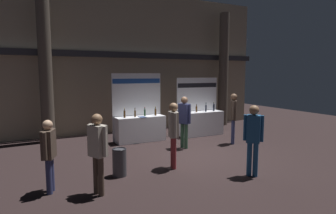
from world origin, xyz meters
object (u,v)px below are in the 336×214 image
object	(u,v)px
visitor_2	(184,118)
visitor_5	(49,150)
exhibitor_booth_0	(140,125)
exhibitor_booth_1	(201,121)
visitor_1	(253,134)
visitor_3	(233,114)
visitor_0	(98,147)
trash_bin	(119,162)
visitor_4	(173,130)

from	to	relation	value
visitor_2	visitor_5	size ratio (longest dim) A/B	1.12
exhibitor_booth_0	exhibitor_booth_1	xyz separation A→B (m)	(2.68, -0.11, -0.01)
visitor_1	visitor_3	xyz separation A→B (m)	(1.72, 2.85, 0.02)
visitor_2	visitor_3	xyz separation A→B (m)	(1.91, -0.26, 0.02)
visitor_0	visitor_3	world-z (taller)	visitor_3
visitor_2	visitor_5	xyz separation A→B (m)	(-4.43, -1.91, -0.13)
exhibitor_booth_0	visitor_1	distance (m)	4.94
visitor_0	visitor_1	xyz separation A→B (m)	(3.70, -0.62, 0.03)
visitor_1	visitor_2	bearing A→B (deg)	140.95
trash_bin	visitor_0	world-z (taller)	visitor_0
visitor_4	visitor_5	size ratio (longest dim) A/B	1.13
exhibitor_booth_0	visitor_5	distance (m)	4.97
visitor_0	visitor_4	world-z (taller)	visitor_4
trash_bin	visitor_2	bearing A→B (deg)	29.89
exhibitor_booth_1	exhibitor_booth_0	bearing A→B (deg)	177.74
trash_bin	exhibitor_booth_0	bearing A→B (deg)	61.15
exhibitor_booth_1	visitor_0	size ratio (longest dim) A/B	1.37
visitor_3	visitor_5	distance (m)	6.55
visitor_1	visitor_2	distance (m)	3.12
trash_bin	visitor_1	size ratio (longest dim) A/B	0.39
exhibitor_booth_0	trash_bin	world-z (taller)	exhibitor_booth_0
visitor_1	visitor_4	world-z (taller)	visitor_1
visitor_4	visitor_5	world-z (taller)	visitor_4
visitor_0	visitor_1	bearing A→B (deg)	-124.19
visitor_2	visitor_5	world-z (taller)	visitor_2
visitor_0	visitor_2	bearing A→B (deg)	-79.35
exhibitor_booth_0	visitor_2	distance (m)	1.99
visitor_0	visitor_3	distance (m)	5.87
exhibitor_booth_1	visitor_5	world-z (taller)	exhibitor_booth_1
visitor_0	visitor_3	bearing A→B (deg)	-92.34
exhibitor_booth_0	visitor_4	world-z (taller)	exhibitor_booth_0
visitor_1	visitor_4	bearing A→B (deg)	-176.27
visitor_1	visitor_4	xyz separation A→B (m)	(-1.49, 1.43, -0.00)
trash_bin	visitor_0	bearing A→B (deg)	-129.16
exhibitor_booth_0	visitor_5	world-z (taller)	exhibitor_booth_0
visitor_3	exhibitor_booth_0	bearing A→B (deg)	-81.76
visitor_2	visitor_4	xyz separation A→B (m)	(-1.30, -1.68, -0.00)
visitor_3	visitor_2	bearing A→B (deg)	-55.96
visitor_0	visitor_3	size ratio (longest dim) A/B	0.94
visitor_0	visitor_4	xyz separation A→B (m)	(2.21, 0.81, 0.02)
exhibitor_booth_0	visitor_1	bearing A→B (deg)	-76.18
exhibitor_booth_0	visitor_2	size ratio (longest dim) A/B	1.44
exhibitor_booth_0	visitor_3	xyz separation A→B (m)	(2.90, -1.93, 0.48)
exhibitor_booth_1	visitor_4	world-z (taller)	exhibitor_booth_1
visitor_0	visitor_5	world-z (taller)	visitor_0
trash_bin	visitor_3	distance (m)	4.94
exhibitor_booth_1	visitor_3	xyz separation A→B (m)	(0.22, -1.82, 0.50)
visitor_2	visitor_3	distance (m)	1.93
visitor_3	exhibitor_booth_1	bearing A→B (deg)	-131.20
trash_bin	visitor_4	xyz separation A→B (m)	(1.49, -0.08, 0.72)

